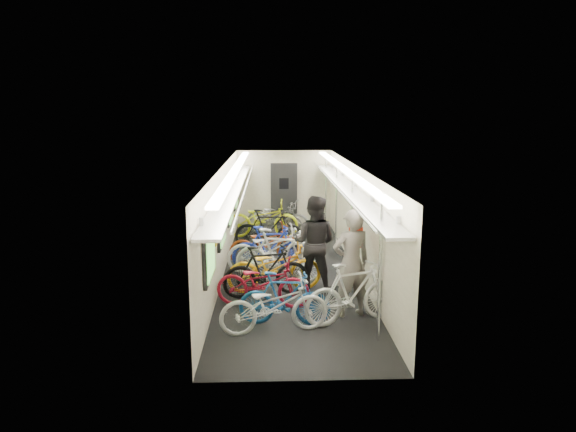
{
  "coord_description": "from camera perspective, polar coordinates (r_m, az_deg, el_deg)",
  "views": [
    {
      "loc": [
        -0.44,
        -11.35,
        3.55
      ],
      "look_at": [
        -0.02,
        0.62,
        1.15
      ],
      "focal_mm": 32.0,
      "sensor_mm": 36.0,
      "label": 1
    }
  ],
  "objects": [
    {
      "name": "bicycle_4",
      "position": [
        10.41,
        -1.53,
        -5.69
      ],
      "size": [
        1.99,
        0.93,
        1.01
      ],
      "primitive_type": "imported",
      "rotation": [
        0.0,
        0.0,
        1.71
      ],
      "color": "#F7A917",
      "rests_on": "ground"
    },
    {
      "name": "bicycle_3",
      "position": [
        10.12,
        -2.47,
        -6.13
      ],
      "size": [
        1.79,
        0.87,
        1.04
      ],
      "primitive_type": "imported",
      "rotation": [
        0.0,
        0.0,
        1.8
      ],
      "color": "black",
      "rests_on": "ground"
    },
    {
      "name": "train_car_shell",
      "position": [
        12.22,
        -1.62,
        2.4
      ],
      "size": [
        10.0,
        10.0,
        10.0
      ],
      "color": "black",
      "rests_on": "ground"
    },
    {
      "name": "bicycle_12",
      "position": [
        15.28,
        -1.15,
        -0.12
      ],
      "size": [
        2.09,
        1.38,
        1.04
      ],
      "primitive_type": "imported",
      "rotation": [
        0.0,
        0.0,
        1.19
      ],
      "color": "slate",
      "rests_on": "ground"
    },
    {
      "name": "bicycle_5",
      "position": [
        10.93,
        -1.01,
        -4.43
      ],
      "size": [
        2.02,
        1.02,
        1.17
      ],
      "primitive_type": "imported",
      "rotation": [
        0.0,
        0.0,
        1.32
      ],
      "color": "#BCBBBE",
      "rests_on": "ground"
    },
    {
      "name": "passenger_near",
      "position": [
        9.13,
        7.03,
        -5.22
      ],
      "size": [
        0.8,
        0.64,
        1.93
      ],
      "primitive_type": "imported",
      "rotation": [
        0.0,
        0.0,
        3.42
      ],
      "color": "slate",
      "rests_on": "ground"
    },
    {
      "name": "bicycle_1",
      "position": [
        8.8,
        -0.4,
        -9.17
      ],
      "size": [
        1.61,
        0.6,
        0.94
      ],
      "primitive_type": "imported",
      "rotation": [
        0.0,
        0.0,
        1.47
      ],
      "color": "#174B8C",
      "rests_on": "ground"
    },
    {
      "name": "bicycle_14",
      "position": [
        15.36,
        -1.43,
        -0.36
      ],
      "size": [
        1.76,
        0.94,
        0.88
      ],
      "primitive_type": "imported",
      "rotation": [
        0.0,
        0.0,
        1.35
      ],
      "color": "slate",
      "rests_on": "ground"
    },
    {
      "name": "bicycle_10",
      "position": [
        14.9,
        -2.85,
        -0.33
      ],
      "size": [
        2.1,
        0.81,
        1.09
      ],
      "primitive_type": "imported",
      "rotation": [
        0.0,
        0.0,
        1.53
      ],
      "color": "#D0D914",
      "rests_on": "ground"
    },
    {
      "name": "bicycle_11",
      "position": [
        8.93,
        7.25,
        -8.45
      ],
      "size": [
        1.88,
        1.06,
        1.09
      ],
      "primitive_type": "imported",
      "rotation": [
        0.0,
        0.0,
        1.9
      ],
      "color": "silver",
      "rests_on": "ground"
    },
    {
      "name": "bicycle_0",
      "position": [
        8.5,
        -1.55,
        -9.9
      ],
      "size": [
        1.89,
        0.95,
        0.95
      ],
      "primitive_type": "imported",
      "rotation": [
        0.0,
        0.0,
        1.75
      ],
      "color": "silver",
      "rests_on": "ground"
    },
    {
      "name": "bicycle_8",
      "position": [
        12.45,
        -2.57,
        -3.02
      ],
      "size": [
        1.89,
        1.1,
        0.94
      ],
      "primitive_type": "imported",
      "rotation": [
        0.0,
        0.0,
        1.86
      ],
      "color": "maroon",
      "rests_on": "ground"
    },
    {
      "name": "bicycle_6",
      "position": [
        11.72,
        -1.98,
        -3.66
      ],
      "size": [
        2.07,
        1.02,
        1.04
      ],
      "primitive_type": "imported",
      "rotation": [
        0.0,
        0.0,
        1.74
      ],
      "color": "silver",
      "rests_on": "ground"
    },
    {
      "name": "backpack",
      "position": [
        9.68,
        7.52,
        -2.34
      ],
      "size": [
        0.28,
        0.17,
        0.38
      ],
      "primitive_type": "cube",
      "rotation": [
        0.0,
        0.0,
        -0.13
      ],
      "color": "red",
      "rests_on": "passenger_near"
    },
    {
      "name": "bicycle_9",
      "position": [
        13.52,
        -2.14,
        -1.53
      ],
      "size": [
        1.83,
        0.57,
        1.09
      ],
      "primitive_type": "imported",
      "rotation": [
        0.0,
        0.0,
        1.54
      ],
      "color": "black",
      "rests_on": "ground"
    },
    {
      "name": "bicycle_7",
      "position": [
        11.8,
        -2.06,
        -3.55
      ],
      "size": [
        1.78,
        0.69,
        1.04
      ],
      "primitive_type": "imported",
      "rotation": [
        0.0,
        0.0,
        1.68
      ],
      "color": "navy",
      "rests_on": "ground"
    },
    {
      "name": "passenger_mid",
      "position": [
        10.5,
        2.92,
        -2.95
      ],
      "size": [
        1.13,
        1.0,
        1.93
      ],
      "primitive_type": "imported",
      "rotation": [
        0.0,
        0.0,
        2.8
      ],
      "color": "black",
      "rests_on": "ground"
    },
    {
      "name": "bicycle_2",
      "position": [
        9.61,
        -2.81,
        -7.42
      ],
      "size": [
        1.85,
        0.93,
        0.93
      ],
      "primitive_type": "imported",
      "rotation": [
        0.0,
        0.0,
        1.38
      ],
      "color": "maroon",
      "rests_on": "ground"
    }
  ]
}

